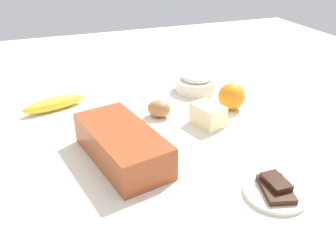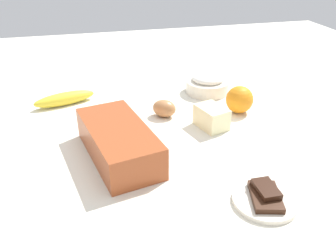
# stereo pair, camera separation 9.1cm
# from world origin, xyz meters

# --- Properties ---
(ground_plane) EXTENTS (2.40, 2.40, 0.02)m
(ground_plane) POSITION_xyz_m (0.00, 0.00, -0.01)
(ground_plane) COLOR silver
(loaf_pan) EXTENTS (0.30, 0.19, 0.08)m
(loaf_pan) POSITION_xyz_m (-0.05, 0.13, 0.04)
(loaf_pan) COLOR #9E4723
(loaf_pan) RESTS_ON ground_plane
(flour_bowl) EXTENTS (0.15, 0.15, 0.07)m
(flour_bowl) POSITION_xyz_m (0.27, -0.21, 0.03)
(flour_bowl) COLOR silver
(flour_bowl) RESTS_ON ground_plane
(banana) EXTENTS (0.09, 0.19, 0.04)m
(banana) POSITION_xyz_m (0.29, 0.26, 0.02)
(banana) COLOR yellow
(banana) RESTS_ON ground_plane
(orange_fruit) EXTENTS (0.08, 0.08, 0.08)m
(orange_fruit) POSITION_xyz_m (0.11, -0.25, 0.04)
(orange_fruit) COLOR orange
(orange_fruit) RESTS_ON ground_plane
(butter_block) EXTENTS (0.10, 0.09, 0.06)m
(butter_block) POSITION_xyz_m (0.04, -0.13, 0.03)
(butter_block) COLOR #F4EDB2
(butter_block) RESTS_ON ground_plane
(egg_near_butter) EXTENTS (0.08, 0.09, 0.05)m
(egg_near_butter) POSITION_xyz_m (0.13, -0.02, 0.03)
(egg_near_butter) COLOR #B07748
(egg_near_butter) RESTS_ON ground_plane
(chocolate_plate) EXTENTS (0.13, 0.13, 0.03)m
(chocolate_plate) POSITION_xyz_m (-0.29, -0.13, 0.01)
(chocolate_plate) COLOR silver
(chocolate_plate) RESTS_ON ground_plane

